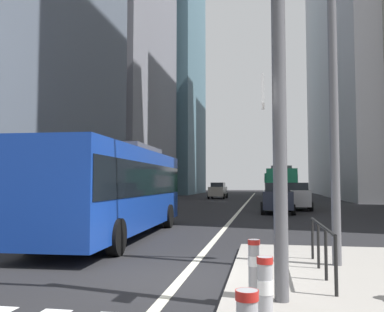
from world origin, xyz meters
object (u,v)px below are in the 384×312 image
(city_bus_red_receding, at_px, (281,184))
(bollard_right, at_px, (254,265))
(car_receding_near, at_px, (297,196))
(car_receding_far, at_px, (277,198))
(car_oncoming_mid, at_px, (218,190))
(city_bus_blue_oncoming, at_px, (116,186))
(city_bus_red_distant, at_px, (275,183))
(street_lamp_post, at_px, (332,36))
(traffic_signal_gantry, at_px, (145,53))
(bollard_left, at_px, (265,292))
(sedan_white_oncoming, at_px, (2,210))

(city_bus_red_receding, bearing_deg, bollard_right, -93.02)
(car_receding_near, xyz_separation_m, bollard_right, (-2.47, -23.98, -0.34))
(car_receding_far, bearing_deg, car_oncoming_mid, 105.05)
(city_bus_blue_oncoming, distance_m, city_bus_red_distant, 45.09)
(city_bus_blue_oncoming, distance_m, car_receding_far, 14.25)
(city_bus_blue_oncoming, relative_size, car_receding_far, 2.59)
(city_bus_blue_oncoming, height_order, street_lamp_post, street_lamp_post)
(car_receding_far, xyz_separation_m, traffic_signal_gantry, (-2.72, -20.58, 3.14))
(city_bus_blue_oncoming, relative_size, city_bus_red_distant, 0.95)
(car_receding_near, relative_size, bollard_left, 4.65)
(city_bus_blue_oncoming, relative_size, bollard_left, 11.95)
(city_bus_red_distant, distance_m, bollard_right, 52.09)
(city_bus_blue_oncoming, relative_size, car_oncoming_mid, 2.53)
(car_receding_far, bearing_deg, car_receding_near, 67.47)
(bollard_left, relative_size, bollard_right, 1.04)
(city_bus_blue_oncoming, height_order, car_receding_far, city_bus_blue_oncoming)
(car_receding_near, bearing_deg, bollard_right, -95.88)
(car_receding_near, bearing_deg, city_bus_red_receding, 94.36)
(city_bus_red_distant, xyz_separation_m, car_receding_far, (-0.69, -31.70, -0.85))
(car_oncoming_mid, xyz_separation_m, traffic_signal_gantry, (3.59, -44.05, 3.14))
(car_receding_far, bearing_deg, traffic_signal_gantry, -97.53)
(city_bus_blue_oncoming, height_order, car_oncoming_mid, city_bus_blue_oncoming)
(city_bus_red_receding, height_order, car_receding_far, city_bus_red_receding)
(bollard_left, bearing_deg, street_lamp_post, 71.17)
(sedan_white_oncoming, bearing_deg, city_bus_red_distant, 76.89)
(sedan_white_oncoming, bearing_deg, car_receding_far, 54.26)
(sedan_white_oncoming, relative_size, city_bus_red_receding, 0.39)
(street_lamp_post, bearing_deg, bollard_right, -121.54)
(city_bus_red_distant, height_order, bollard_right, city_bus_red_distant)
(sedan_white_oncoming, distance_m, street_lamp_post, 12.10)
(city_bus_red_distant, xyz_separation_m, bollard_left, (-1.48, -53.80, -1.17))
(city_bus_blue_oncoming, xyz_separation_m, street_lamp_post, (6.78, -4.63, 3.45))
(bollard_left, bearing_deg, city_bus_blue_oncoming, 119.54)
(car_receding_far, bearing_deg, bollard_left, -92.04)
(city_bus_red_distant, distance_m, car_oncoming_mid, 10.84)
(city_bus_blue_oncoming, bearing_deg, traffic_signal_gantry, -66.87)
(city_bus_blue_oncoming, distance_m, car_receding_near, 18.18)
(car_receding_far, bearing_deg, bollard_right, -92.70)
(city_bus_red_receding, xyz_separation_m, bollard_left, (-1.59, -35.07, -1.17))
(car_receding_near, height_order, bollard_left, car_receding_near)
(sedan_white_oncoming, bearing_deg, street_lamp_post, -19.53)
(bollard_left, distance_m, bollard_right, 1.76)
(sedan_white_oncoming, relative_size, bollard_left, 4.70)
(car_receding_far, distance_m, street_lamp_post, 18.06)
(traffic_signal_gantry, bearing_deg, car_receding_near, 80.09)
(street_lamp_post, bearing_deg, city_bus_blue_oncoming, 145.66)
(car_receding_far, distance_m, bollard_left, 22.12)
(sedan_white_oncoming, distance_m, traffic_signal_gantry, 10.40)
(street_lamp_post, distance_m, bollard_left, 6.69)
(city_bus_blue_oncoming, relative_size, bollard_right, 12.41)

